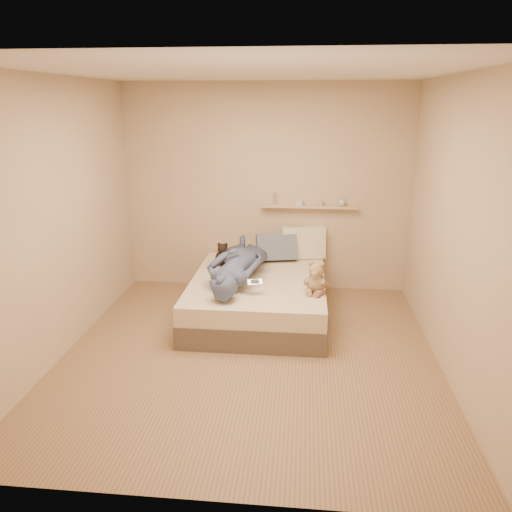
# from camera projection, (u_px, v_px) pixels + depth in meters

# --- Properties ---
(room) EXTENTS (3.80, 3.80, 3.80)m
(room) POSITION_uv_depth(u_px,v_px,m) (249.00, 224.00, 4.49)
(room) COLOR #906A4A
(room) RESTS_ON ground
(bed) EXTENTS (1.50, 1.90, 0.45)m
(bed) POSITION_uv_depth(u_px,v_px,m) (258.00, 297.00, 5.70)
(bed) COLOR brown
(bed) RESTS_ON floor
(game_console) EXTENTS (0.17, 0.11, 0.05)m
(game_console) POSITION_uv_depth(u_px,v_px,m) (255.00, 282.00, 5.11)
(game_console) COLOR #ABACB1
(game_console) RESTS_ON bed
(teddy_bear) EXTENTS (0.28, 0.29, 0.35)m
(teddy_bear) POSITION_uv_depth(u_px,v_px,m) (316.00, 280.00, 5.16)
(teddy_bear) COLOR #927A50
(teddy_bear) RESTS_ON bed
(dark_plush) EXTENTS (0.19, 0.19, 0.29)m
(dark_plush) POSITION_uv_depth(u_px,v_px,m) (223.00, 256.00, 6.04)
(dark_plush) COLOR black
(dark_plush) RESTS_ON bed
(pillow_cream) EXTENTS (0.58, 0.32, 0.41)m
(pillow_cream) POSITION_uv_depth(u_px,v_px,m) (303.00, 243.00, 6.31)
(pillow_cream) COLOR beige
(pillow_cream) RESTS_ON bed
(pillow_grey) EXTENTS (0.55, 0.37, 0.37)m
(pillow_grey) POSITION_uv_depth(u_px,v_px,m) (277.00, 247.00, 6.22)
(pillow_grey) COLOR slate
(pillow_grey) RESTS_ON bed
(person) EXTENTS (0.74, 1.64, 0.38)m
(person) POSITION_uv_depth(u_px,v_px,m) (238.00, 263.00, 5.55)
(person) COLOR #44496B
(person) RESTS_ON bed
(wall_shelf) EXTENTS (1.20, 0.12, 0.03)m
(wall_shelf) POSITION_uv_depth(u_px,v_px,m) (309.00, 207.00, 6.25)
(wall_shelf) COLOR tan
(wall_shelf) RESTS_ON wall_back
(shelf_bottles) EXTENTS (0.92, 0.13, 0.16)m
(shelf_bottles) POSITION_uv_depth(u_px,v_px,m) (320.00, 202.00, 6.22)
(shelf_bottles) COLOR silver
(shelf_bottles) RESTS_ON wall_shelf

